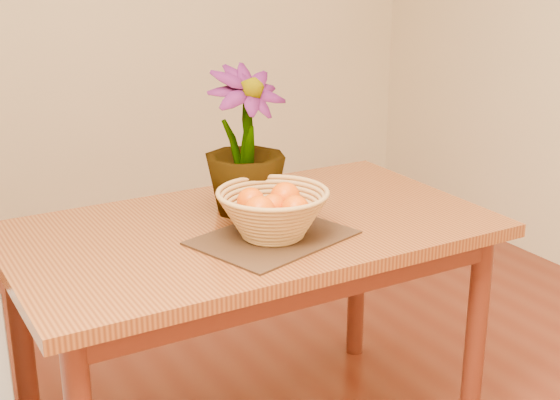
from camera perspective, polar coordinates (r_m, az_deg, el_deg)
table at (r=2.31m, az=-2.14°, el=-3.83°), size 1.40×0.80×0.75m
placemat at (r=2.17m, az=-0.53°, el=-2.77°), size 0.48×0.41×0.01m
wicker_basket at (r=2.15m, az=-0.53°, el=-1.13°), size 0.31×0.31×0.13m
orange_pile at (r=2.14m, az=-0.54°, el=-0.36°), size 0.21×0.20×0.09m
potted_plant at (r=2.32m, az=-2.59°, el=4.31°), size 0.29×0.29×0.44m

